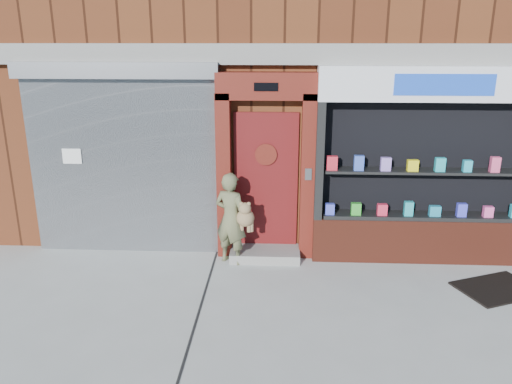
{
  "coord_description": "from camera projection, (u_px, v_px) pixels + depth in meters",
  "views": [
    {
      "loc": [
        -0.54,
        -5.61,
        3.38
      ],
      "look_at": [
        -0.86,
        1.0,
        1.33
      ],
      "focal_mm": 35.0,
      "sensor_mm": 36.0,
      "label": 1
    }
  ],
  "objects": [
    {
      "name": "ground",
      "position": [
        320.0,
        316.0,
        6.33
      ],
      "size": [
        80.0,
        80.0,
        0.0
      ],
      "primitive_type": "plane",
      "color": "#9E9E99",
      "rests_on": "ground"
    },
    {
      "name": "building",
      "position": [
        307.0,
        8.0,
        10.86
      ],
      "size": [
        12.0,
        8.16,
        8.0
      ],
      "color": "#522412",
      "rests_on": "ground"
    },
    {
      "name": "shutter_bay",
      "position": [
        122.0,
        149.0,
        7.8
      ],
      "size": [
        3.1,
        0.3,
        3.04
      ],
      "color": "gray",
      "rests_on": "ground"
    },
    {
      "name": "red_door_bay",
      "position": [
        266.0,
        168.0,
        7.71
      ],
      "size": [
        1.52,
        0.58,
        2.9
      ],
      "color": "#59160F",
      "rests_on": "ground"
    },
    {
      "name": "pharmacy_bay",
      "position": [
        430.0,
        176.0,
        7.57
      ],
      "size": [
        3.5,
        0.41,
        3.0
      ],
      "color": "maroon",
      "rests_on": "ground"
    },
    {
      "name": "woman",
      "position": [
        232.0,
        218.0,
        7.64
      ],
      "size": [
        0.68,
        0.54,
        1.45
      ],
      "color": "#5F603F",
      "rests_on": "ground"
    },
    {
      "name": "doormat",
      "position": [
        498.0,
        289.0,
        6.99
      ],
      "size": [
        1.28,
        1.1,
        0.03
      ],
      "primitive_type": "cube",
      "rotation": [
        0.0,
        0.0,
        0.39
      ],
      "color": "black",
      "rests_on": "ground"
    }
  ]
}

